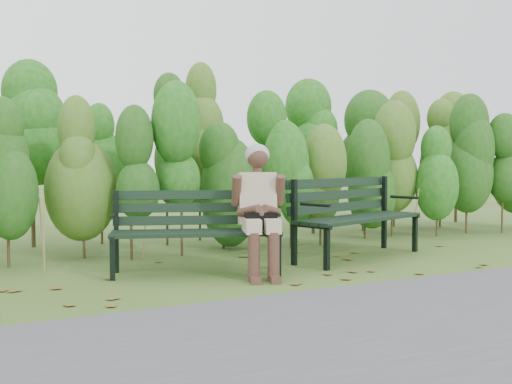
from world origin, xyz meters
name	(u,v)px	position (x,y,z in m)	size (l,w,h in m)	color
ground	(273,271)	(0.00, 0.00, 0.00)	(80.00, 80.00, 0.00)	#425C20
footpath	(439,327)	(0.00, -2.20, 0.01)	(60.00, 2.50, 0.01)	#474749
hedge_band	(200,145)	(0.00, 1.86, 1.26)	(11.04, 1.67, 2.42)	#47381E
leaf_litter	(257,276)	(-0.26, -0.16, 0.00)	(5.24, 2.10, 0.01)	brown
bench_left	(196,224)	(-0.68, 0.27, 0.46)	(1.65, 1.00, 0.78)	black
bench_right	(352,210)	(1.20, 0.36, 0.52)	(1.84, 1.09, 0.88)	black
seated_woman	(259,202)	(-0.19, -0.08, 0.68)	(0.57, 0.79, 1.23)	#BDA692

